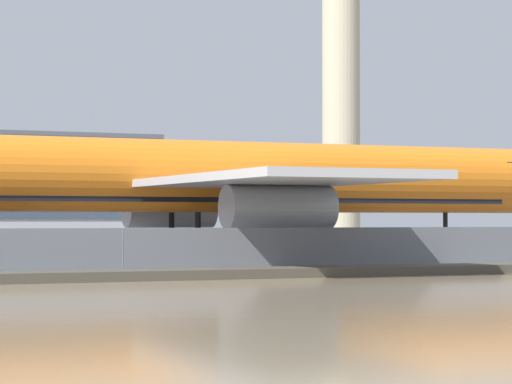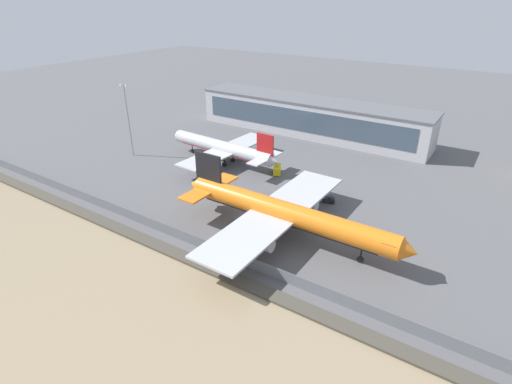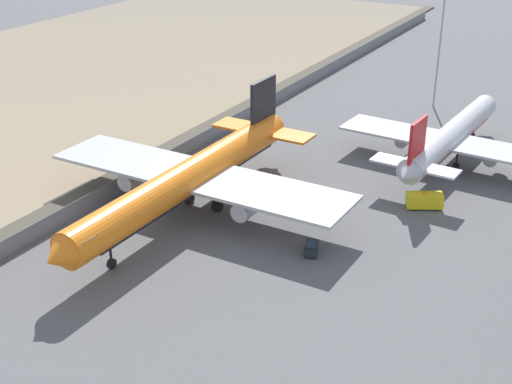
{
  "view_description": "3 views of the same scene",
  "coord_description": "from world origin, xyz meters",
  "views": [
    {
      "loc": [
        -19.66,
        -77.42,
        2.98
      ],
      "look_at": [
        12.94,
        -4.32,
        4.82
      ],
      "focal_mm": 85.0,
      "sensor_mm": 36.0,
      "label": 1
    },
    {
      "loc": [
        46.95,
        -67.64,
        47.74
      ],
      "look_at": [
        -0.85,
        5.32,
        4.15
      ],
      "focal_mm": 28.0,
      "sensor_mm": 36.0,
      "label": 2
    },
    {
      "loc": [
        86.34,
        51.03,
        46.2
      ],
      "look_at": [
        4.2,
        4.1,
        2.03
      ],
      "focal_mm": 50.0,
      "sensor_mm": 36.0,
      "label": 3
    }
  ],
  "objects": [
    {
      "name": "ground_plane",
      "position": [
        0.0,
        0.0,
        0.0
      ],
      "size": [
        500.0,
        500.0,
        0.0
      ],
      "primitive_type": "plane",
      "color": "#565659"
    },
    {
      "name": "shoreline_seawall",
      "position": [
        0.0,
        -20.5,
        0.25
      ],
      "size": [
        320.0,
        3.0,
        0.5
      ],
      "color": "#474238",
      "rests_on": "ground"
    },
    {
      "name": "baggage_tug",
      "position": [
        13.24,
        17.49,
        0.81
      ],
      "size": [
        3.56,
        2.64,
        1.8
      ],
      "color": "#1E2328",
      "rests_on": "ground"
    },
    {
      "name": "control_tower",
      "position": [
        56.01,
        64.47,
        25.61
      ],
      "size": [
        10.03,
        10.03,
        45.52
      ],
      "color": "#C6B793",
      "rests_on": "ground"
    },
    {
      "name": "perimeter_fence",
      "position": [
        0.0,
        -16.0,
        1.27
      ],
      "size": [
        280.0,
        0.1,
        2.54
      ],
      "color": "slate",
      "rests_on": "ground"
    },
    {
      "name": "cargo_jet_orange",
      "position": [
        11.14,
        -2.37,
        5.67
      ],
      "size": [
        54.01,
        46.37,
        14.87
      ],
      "color": "orange",
      "rests_on": "ground"
    }
  ]
}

